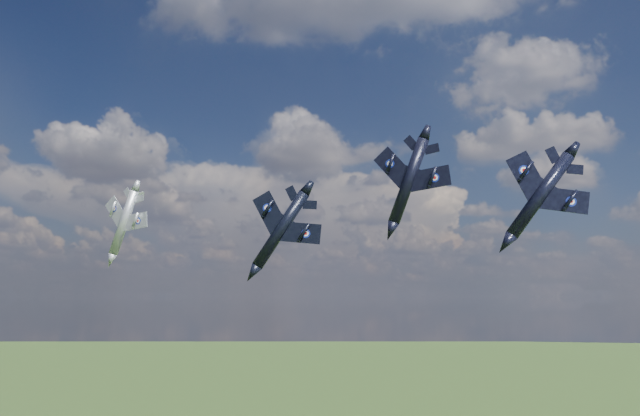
% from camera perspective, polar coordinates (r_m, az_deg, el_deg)
% --- Properties ---
extents(jet_lead_navy, '(11.40, 15.91, 8.99)m').
position_cam_1_polar(jet_lead_navy, '(82.45, -3.59, -1.96)').
color(jet_lead_navy, black).
extents(jet_right_navy, '(10.11, 13.75, 7.78)m').
position_cam_1_polar(jet_right_navy, '(63.29, 19.49, 1.09)').
color(jet_right_navy, black).
extents(jet_high_navy, '(15.26, 18.46, 7.40)m').
position_cam_1_polar(jet_high_navy, '(83.89, 8.11, 2.49)').
color(jet_high_navy, black).
extents(jet_left_silver, '(13.36, 15.52, 6.19)m').
position_cam_1_polar(jet_left_silver, '(92.47, -17.49, -1.25)').
color(jet_left_silver, '#A6A8B1').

